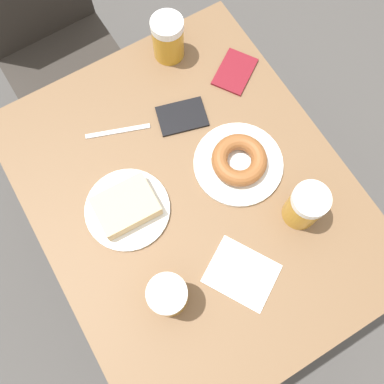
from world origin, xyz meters
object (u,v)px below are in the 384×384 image
(plate_with_donut, at_px, (239,161))
(passport_far_edge, at_px, (235,72))
(plate_with_cake, at_px, (127,208))
(passport_near_edge, at_px, (182,116))
(beer_mug_right, at_px, (168,38))
(chair, at_px, (46,31))
(fork, at_px, (118,131))
(beer_mug_center, at_px, (305,206))
(beer_mug_left, at_px, (168,296))
(napkin_folded, at_px, (242,273))

(plate_with_donut, bearing_deg, passport_far_edge, 59.27)
(plate_with_cake, xyz_separation_m, passport_near_edge, (0.24, 0.15, -0.02))
(plate_with_cake, distance_m, beer_mug_right, 0.47)
(chair, height_order, fork, chair)
(beer_mug_center, height_order, fork, beer_mug_center)
(chair, relative_size, beer_mug_left, 7.50)
(plate_with_cake, distance_m, passport_far_edge, 0.48)
(plate_with_donut, relative_size, beer_mug_right, 1.80)
(passport_near_edge, bearing_deg, fork, 163.44)
(plate_with_cake, relative_size, passport_near_edge, 1.44)
(plate_with_donut, bearing_deg, fork, 132.63)
(plate_with_donut, bearing_deg, beer_mug_left, -147.78)
(beer_mug_center, distance_m, fork, 0.51)
(chair, distance_m, beer_mug_left, 1.03)
(beer_mug_left, xyz_separation_m, passport_far_edge, (0.45, 0.43, -0.06))
(fork, distance_m, passport_near_edge, 0.17)
(plate_with_donut, relative_size, fork, 1.39)
(plate_with_donut, height_order, fork, plate_with_donut)
(plate_with_donut, xyz_separation_m, beer_mug_left, (-0.31, -0.20, 0.04))
(plate_with_donut, height_order, passport_far_edge, plate_with_donut)
(napkin_folded, bearing_deg, passport_far_edge, 59.31)
(plate_with_donut, distance_m, beer_mug_center, 0.20)
(beer_mug_right, xyz_separation_m, napkin_folded, (-0.16, -0.62, -0.06))
(napkin_folded, bearing_deg, fork, 99.54)
(beer_mug_center, distance_m, passport_far_edge, 0.43)
(fork, bearing_deg, beer_mug_right, 30.99)
(plate_with_cake, distance_m, passport_near_edge, 0.29)
(chair, height_order, plate_with_cake, chair)
(napkin_folded, relative_size, passport_near_edge, 1.35)
(plate_with_cake, relative_size, napkin_folded, 1.07)
(beer_mug_left, distance_m, napkin_folded, 0.19)
(fork, relative_size, passport_near_edge, 1.13)
(fork, relative_size, passport_far_edge, 1.06)
(beer_mug_left, bearing_deg, passport_near_edge, 56.16)
(chair, distance_m, fork, 0.59)
(beer_mug_center, bearing_deg, fork, 123.30)
(passport_near_edge, bearing_deg, beer_mug_center, -73.23)
(plate_with_cake, relative_size, beer_mug_left, 1.65)
(chair, distance_m, beer_mug_center, 1.06)
(passport_far_edge, bearing_deg, napkin_folded, -120.69)
(beer_mug_center, bearing_deg, plate_with_cake, 148.03)
(passport_far_edge, bearing_deg, plate_with_cake, -155.81)
(plate_with_donut, relative_size, beer_mug_center, 1.80)
(chair, xyz_separation_m, passport_near_edge, (0.18, -0.61, 0.20))
(beer_mug_right, bearing_deg, fork, -149.01)
(chair, bearing_deg, passport_far_edge, -57.85)
(beer_mug_right, bearing_deg, plate_with_donut, -92.34)
(napkin_folded, relative_size, passport_far_edge, 1.27)
(beer_mug_left, relative_size, napkin_folded, 0.65)
(napkin_folded, bearing_deg, chair, 95.34)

